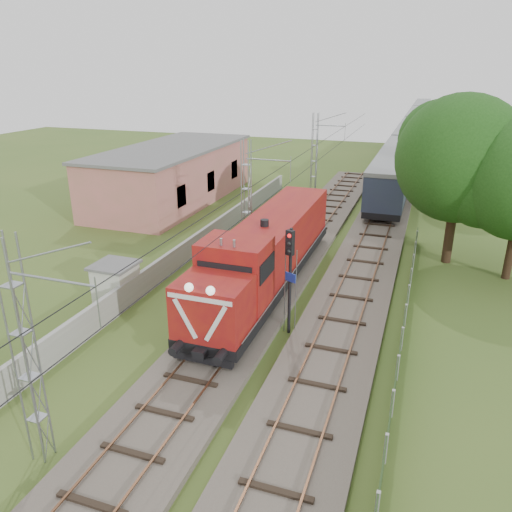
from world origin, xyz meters
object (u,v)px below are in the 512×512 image
at_px(signal_post, 290,263).
at_px(relay_hut, 116,283).
at_px(coach_rake, 413,128).
at_px(locomotive, 267,252).

xyz_separation_m(signal_post, relay_hut, (-10.01, 0.24, -2.59)).
height_order(coach_rake, signal_post, signal_post).
relative_size(locomotive, signal_post, 3.36).
height_order(locomotive, relay_hut, locomotive).
xyz_separation_m(locomotive, relay_hut, (-7.40, -4.34, -1.21)).
bearing_deg(relay_hut, coach_rake, 79.56).
bearing_deg(relay_hut, signal_post, -1.38).
bearing_deg(coach_rake, signal_post, -92.03).
bearing_deg(locomotive, coach_rake, 85.46).
bearing_deg(relay_hut, locomotive, 30.39).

